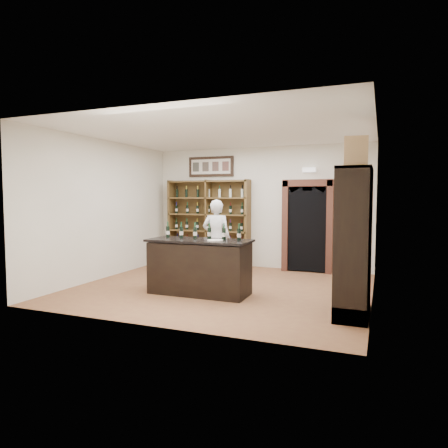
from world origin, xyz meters
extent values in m
plane|color=brown|center=(0.00, 0.00, 0.00)|extent=(5.50, 5.50, 0.00)
plane|color=white|center=(0.00, 0.00, 3.00)|extent=(5.50, 5.50, 0.00)
cube|color=silver|center=(0.00, 2.50, 1.50)|extent=(5.50, 0.04, 3.00)
cube|color=silver|center=(-2.75, 0.00, 1.50)|extent=(0.04, 5.00, 3.00)
cube|color=silver|center=(2.75, 0.00, 1.50)|extent=(0.04, 5.00, 3.00)
cube|color=brown|center=(-1.30, 2.47, 1.10)|extent=(2.20, 0.02, 2.20)
cube|color=brown|center=(-2.37, 2.29, 1.10)|extent=(0.06, 0.38, 2.20)
cube|color=brown|center=(-0.23, 2.29, 1.10)|extent=(0.06, 0.38, 2.20)
cube|color=brown|center=(-1.30, 2.29, 1.10)|extent=(0.04, 0.38, 2.20)
cube|color=brown|center=(-1.30, 2.29, 0.04)|extent=(2.18, 0.38, 0.04)
cube|color=brown|center=(-1.30, 2.29, 0.46)|extent=(2.18, 0.38, 0.04)
cube|color=brown|center=(-1.30, 2.29, 0.89)|extent=(2.18, 0.38, 0.03)
cube|color=brown|center=(-1.30, 2.29, 1.31)|extent=(2.18, 0.38, 0.04)
cube|color=brown|center=(-1.30, 2.29, 1.74)|extent=(2.18, 0.38, 0.04)
cube|color=brown|center=(-1.30, 2.29, 2.16)|extent=(2.18, 0.38, 0.04)
cube|color=black|center=(-1.30, 2.47, 2.55)|extent=(1.25, 0.04, 0.52)
cube|color=black|center=(1.25, 2.34, 1.06)|extent=(0.97, 0.29, 2.05)
cube|color=#944D39|center=(0.74, 2.32, 1.07)|extent=(0.14, 0.35, 2.15)
cube|color=#944D39|center=(1.76, 2.32, 1.07)|extent=(0.14, 0.35, 2.15)
cube|color=#944D39|center=(1.25, 2.32, 2.09)|extent=(1.15, 0.35, 0.16)
cube|color=white|center=(1.25, 2.42, 2.40)|extent=(0.30, 0.10, 0.10)
cube|color=black|center=(-0.20, -0.60, 0.47)|extent=(1.80, 0.70, 0.94)
cube|color=black|center=(-0.20, -0.60, 0.98)|extent=(1.88, 0.78, 0.04)
cylinder|color=black|center=(-0.92, -0.48, 1.10)|extent=(0.07, 0.07, 0.21)
cylinder|color=beige|center=(-0.92, -0.48, 1.09)|extent=(0.07, 0.07, 0.07)
cylinder|color=#1A4F2F|center=(-0.92, -0.48, 1.25)|extent=(0.03, 0.03, 0.09)
cylinder|color=black|center=(-0.63, -0.48, 1.10)|extent=(0.07, 0.07, 0.21)
cylinder|color=beige|center=(-0.63, -0.48, 1.09)|extent=(0.07, 0.07, 0.07)
cylinder|color=#1A4F2F|center=(-0.63, -0.48, 1.25)|extent=(0.03, 0.03, 0.09)
cylinder|color=black|center=(-0.34, -0.48, 1.10)|extent=(0.07, 0.07, 0.21)
cylinder|color=beige|center=(-0.34, -0.48, 1.09)|extent=(0.07, 0.07, 0.07)
cylinder|color=#1A4F2F|center=(-0.34, -0.48, 1.25)|extent=(0.03, 0.03, 0.09)
cylinder|color=black|center=(-0.06, -0.48, 1.10)|extent=(0.07, 0.07, 0.21)
cylinder|color=beige|center=(-0.06, -0.48, 1.09)|extent=(0.07, 0.07, 0.07)
cylinder|color=#1A4F2F|center=(-0.06, -0.48, 1.25)|extent=(0.03, 0.03, 0.09)
cylinder|color=black|center=(0.23, -0.48, 1.10)|extent=(0.07, 0.07, 0.21)
cylinder|color=beige|center=(0.23, -0.48, 1.09)|extent=(0.07, 0.07, 0.07)
cylinder|color=#1A4F2F|center=(0.23, -0.48, 1.25)|extent=(0.03, 0.03, 0.09)
cylinder|color=black|center=(0.52, -0.48, 1.10)|extent=(0.07, 0.07, 0.21)
cylinder|color=beige|center=(0.52, -0.48, 1.09)|extent=(0.07, 0.07, 0.07)
cylinder|color=#1A4F2F|center=(0.52, -0.48, 1.25)|extent=(0.03, 0.03, 0.09)
cube|color=black|center=(2.72, -0.90, 1.10)|extent=(0.02, 1.20, 2.20)
cube|color=black|center=(2.49, -1.48, 1.10)|extent=(0.48, 0.04, 2.20)
cube|color=black|center=(2.49, -0.32, 1.10)|extent=(0.48, 0.04, 2.20)
cube|color=black|center=(2.49, -0.90, 2.18)|extent=(0.48, 1.20, 0.04)
cube|color=black|center=(2.49, -0.90, 0.12)|extent=(0.48, 1.20, 0.24)
cube|color=black|center=(2.49, -0.90, 0.35)|extent=(0.48, 1.16, 0.03)
cube|color=black|center=(2.49, -0.90, 0.90)|extent=(0.48, 1.16, 0.03)
cube|color=black|center=(2.49, -0.90, 1.45)|extent=(0.48, 1.16, 0.03)
imported|color=silver|center=(-0.49, 0.91, 0.86)|extent=(0.67, 0.49, 1.71)
cylinder|color=beige|center=(0.17, -0.74, 1.01)|extent=(0.27, 0.27, 0.02)
cube|color=tan|center=(2.47, -0.68, 2.45)|extent=(0.36, 0.18, 0.49)
camera|label=1|loc=(2.87, -7.12, 1.78)|focal=32.00mm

